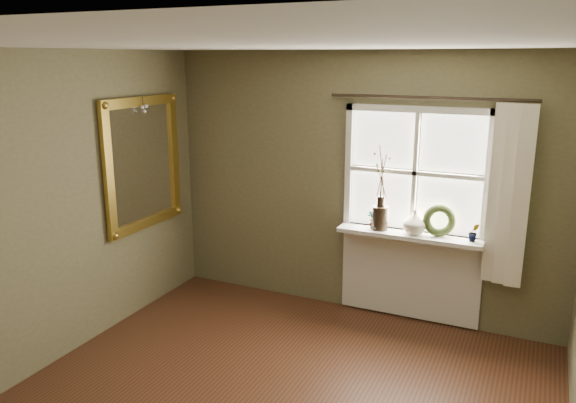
# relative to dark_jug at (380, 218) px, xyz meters

# --- Properties ---
(ceiling) EXTENTS (4.50, 4.50, 0.00)m
(ceiling) POSITION_rel_dark_jug_xyz_m (-0.26, -2.12, 1.57)
(ceiling) COLOR silver
(ceiling) RESTS_ON ground
(wall_back) EXTENTS (4.00, 0.10, 2.60)m
(wall_back) POSITION_rel_dark_jug_xyz_m (-0.26, 0.18, 0.27)
(wall_back) COLOR brown
(wall_back) RESTS_ON ground
(wall_left) EXTENTS (0.10, 4.50, 2.60)m
(wall_left) POSITION_rel_dark_jug_xyz_m (-2.31, -2.12, 0.27)
(wall_left) COLOR brown
(wall_left) RESTS_ON ground
(window_frame) EXTENTS (1.36, 0.06, 1.24)m
(window_frame) POSITION_rel_dark_jug_xyz_m (0.29, 0.11, 0.45)
(window_frame) COLOR silver
(window_frame) RESTS_ON wall_back
(window_sill) EXTENTS (1.36, 0.26, 0.04)m
(window_sill) POSITION_rel_dark_jug_xyz_m (0.29, 0.00, -0.13)
(window_sill) COLOR silver
(window_sill) RESTS_ON wall_back
(window_apron) EXTENTS (1.36, 0.04, 0.88)m
(window_apron) POSITION_rel_dark_jug_xyz_m (0.29, 0.11, -0.57)
(window_apron) COLOR silver
(window_apron) RESTS_ON ground
(dark_jug) EXTENTS (0.16, 0.16, 0.23)m
(dark_jug) POSITION_rel_dark_jug_xyz_m (0.00, 0.00, 0.00)
(dark_jug) COLOR black
(dark_jug) RESTS_ON window_sill
(cream_vase) EXTENTS (0.24, 0.24, 0.23)m
(cream_vase) POSITION_rel_dark_jug_xyz_m (0.33, 0.00, 0.00)
(cream_vase) COLOR silver
(cream_vase) RESTS_ON window_sill
(wreath) EXTENTS (0.33, 0.21, 0.31)m
(wreath) POSITION_rel_dark_jug_xyz_m (0.55, 0.04, -0.00)
(wreath) COLOR #35461F
(wreath) RESTS_ON window_sill
(potted_plant_left) EXTENTS (0.11, 0.10, 0.18)m
(potted_plant_left) POSITION_rel_dark_jug_xyz_m (-0.08, 0.00, -0.02)
(potted_plant_left) COLOR #35461F
(potted_plant_left) RESTS_ON window_sill
(potted_plant_right) EXTENTS (0.12, 0.10, 0.17)m
(potted_plant_right) POSITION_rel_dark_jug_xyz_m (0.87, 0.00, -0.03)
(potted_plant_right) COLOR #35461F
(potted_plant_right) RESTS_ON window_sill
(curtain) EXTENTS (0.36, 0.12, 1.59)m
(curtain) POSITION_rel_dark_jug_xyz_m (1.13, 0.01, 0.33)
(curtain) COLOR beige
(curtain) RESTS_ON wall_back
(curtain_rod) EXTENTS (1.84, 0.03, 0.03)m
(curtain_rod) POSITION_rel_dark_jug_xyz_m (0.39, 0.05, 1.15)
(curtain_rod) COLOR black
(curtain_rod) RESTS_ON wall_back
(gilt_mirror) EXTENTS (0.10, 1.09, 1.30)m
(gilt_mirror) POSITION_rel_dark_jug_xyz_m (-2.23, -0.71, 0.48)
(gilt_mirror) COLOR white
(gilt_mirror) RESTS_ON wall_left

